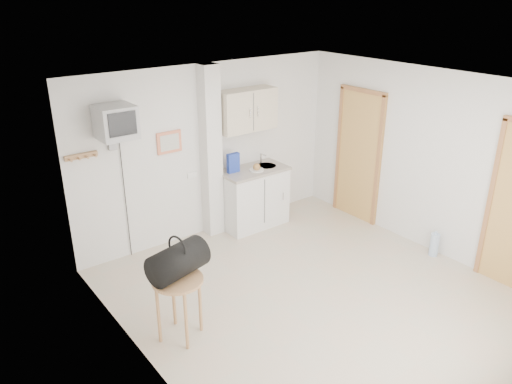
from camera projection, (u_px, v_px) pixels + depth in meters
ground at (313, 294)px, 6.04m from camera, size 4.50×4.50×0.00m
room_envelope at (329, 169)px, 5.65m from camera, size 4.24×4.54×2.55m
kitchenette at (252, 176)px, 7.53m from camera, size 1.03×0.58×2.10m
crt_television at (116, 123)px, 5.98m from camera, size 0.44×0.45×2.15m
round_table at (178, 289)px, 5.11m from camera, size 0.53×0.53×0.71m
duffel_bag at (178, 261)px, 5.06m from camera, size 0.68×0.48×0.45m
water_bottle at (434, 245)px, 6.86m from camera, size 0.12×0.12×0.37m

